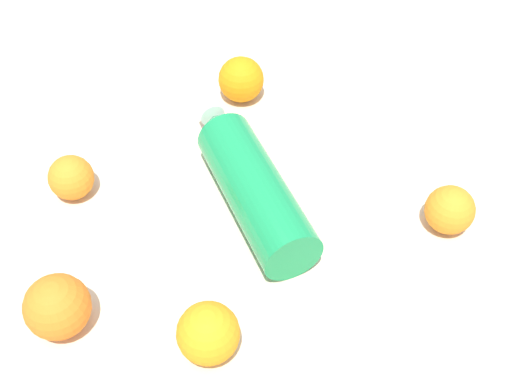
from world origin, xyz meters
TOP-DOWN VIEW (x-y plane):
  - ground_plane at (0.00, 0.00)m, footprint 2.40×2.40m
  - water_bottle at (-0.03, 0.01)m, footprint 0.15×0.30m
  - orange_0 at (-0.27, 0.05)m, footprint 0.06×0.06m
  - orange_1 at (0.22, -0.07)m, footprint 0.06×0.06m
  - orange_2 at (-0.10, -0.21)m, footprint 0.07×0.07m
  - orange_3 at (-0.02, 0.22)m, footprint 0.07×0.07m
  - orange_4 at (-0.27, -0.16)m, footprint 0.08×0.08m

SIDE VIEW (x-z plane):
  - ground_plane at x=0.00m, z-range 0.00..0.00m
  - orange_0 at x=-0.27m, z-range 0.00..0.06m
  - orange_1 at x=0.22m, z-range 0.00..0.06m
  - orange_3 at x=-0.02m, z-range 0.00..0.07m
  - orange_2 at x=-0.10m, z-range 0.00..0.07m
  - orange_4 at x=-0.27m, z-range 0.00..0.08m
  - water_bottle at x=-0.03m, z-range 0.00..0.08m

